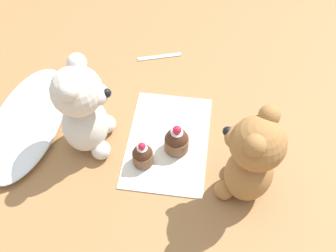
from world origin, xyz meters
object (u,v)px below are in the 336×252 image
teddy_bear_tan (251,159)px  teaspoon (159,56)px  teddy_bear_cream (83,110)px  cupcake_near_cream_bear (143,155)px  cupcake_near_tan_bear (177,140)px

teddy_bear_tan → teaspoon: size_ratio=1.85×
teddy_bear_cream → cupcake_near_cream_bear: bearing=-110.9°
teddy_bear_cream → teaspoon: teddy_bear_cream is taller
teddy_bear_tan → teaspoon: 0.45m
cupcake_near_cream_bear → teaspoon: bearing=2.6°
teddy_bear_tan → cupcake_near_tan_bear: bearing=-97.3°
teddy_bear_cream → teddy_bear_tan: size_ratio=1.03×
teddy_bear_tan → cupcake_near_tan_bear: (0.08, 0.15, -0.07)m
teddy_bear_cream → teaspoon: bearing=-23.8°
teddy_bear_tan → cupcake_near_tan_bear: teddy_bear_tan is taller
cupcake_near_cream_bear → cupcake_near_tan_bear: cupcake_near_tan_bear is taller
teddy_bear_cream → teddy_bear_tan: bearing=-105.3°
cupcake_near_cream_bear → cupcake_near_tan_bear: bearing=-56.3°
cupcake_near_cream_bear → teaspoon: size_ratio=0.54×
teddy_bear_cream → cupcake_near_tan_bear: (0.00, -0.19, -0.08)m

